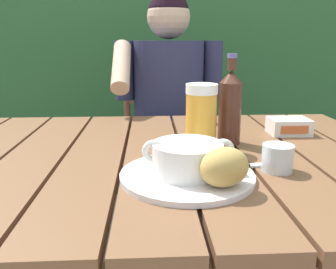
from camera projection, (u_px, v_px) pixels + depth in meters
name	position (u px, v px, depth m)	size (l,w,h in m)	color
dining_table	(153.00, 184.00, 0.94)	(1.36, 0.92, 0.74)	brown
chair_near_diner	(167.00, 151.00, 1.86)	(0.46, 0.41, 0.89)	brown
person_eating	(168.00, 108.00, 1.60)	(0.48, 0.47, 1.23)	#2C2E4F
serving_plate	(187.00, 175.00, 0.75)	(0.29, 0.29, 0.01)	white
soup_bowl	(187.00, 157.00, 0.74)	(0.20, 0.15, 0.07)	white
bread_roll	(224.00, 167.00, 0.67)	(0.12, 0.11, 0.08)	tan
beer_glass	(201.00, 117.00, 0.93)	(0.08, 0.08, 0.18)	gold
beer_bottle	(230.00, 106.00, 0.98)	(0.06, 0.06, 0.25)	#4B291D
water_glass_small	(277.00, 158.00, 0.79)	(0.07, 0.07, 0.06)	silver
butter_tub	(289.00, 126.00, 1.10)	(0.12, 0.09, 0.05)	white
table_knife	(247.00, 165.00, 0.81)	(0.15, 0.04, 0.01)	silver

